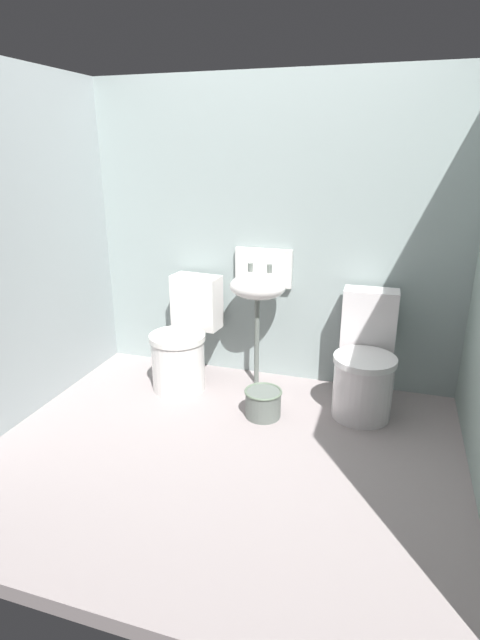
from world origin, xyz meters
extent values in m
cube|color=gray|center=(0.00, 0.00, -0.04)|extent=(3.10, 2.44, 0.08)
cube|color=#91A09E|center=(0.00, 1.07, 1.08)|extent=(3.10, 0.10, 2.15)
cube|color=#98A3A4|center=(-1.40, 0.10, 1.08)|extent=(0.10, 2.24, 2.15)
cylinder|color=silver|center=(-0.57, 0.58, 0.19)|extent=(0.42, 0.42, 0.38)
cylinder|color=silver|center=(-0.57, 0.58, 0.40)|extent=(0.44, 0.44, 0.04)
cube|color=silver|center=(-0.54, 0.88, 0.58)|extent=(0.38, 0.22, 0.40)
cylinder|color=silver|center=(0.73, 0.58, 0.19)|extent=(0.39, 0.39, 0.38)
cylinder|color=silver|center=(0.73, 0.58, 0.40)|extent=(0.41, 0.41, 0.04)
cube|color=silver|center=(0.72, 0.88, 0.58)|extent=(0.36, 0.19, 0.40)
cylinder|color=slate|center=(-0.05, 0.83, 0.33)|extent=(0.04, 0.04, 0.66)
ellipsoid|color=silver|center=(-0.05, 0.83, 0.75)|extent=(0.40, 0.32, 0.18)
cube|color=silver|center=(-0.05, 1.00, 0.85)|extent=(0.42, 0.04, 0.28)
cylinder|color=slate|center=(-0.12, 0.89, 0.87)|extent=(0.04, 0.04, 0.06)
cylinder|color=slate|center=(0.02, 0.89, 0.87)|extent=(0.04, 0.04, 0.06)
cylinder|color=slate|center=(0.12, 0.38, 0.09)|extent=(0.23, 0.23, 0.18)
torus|color=#5D6D5A|center=(0.12, 0.38, 0.18)|extent=(0.25, 0.25, 0.02)
camera|label=1|loc=(0.83, -2.38, 1.67)|focal=27.56mm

